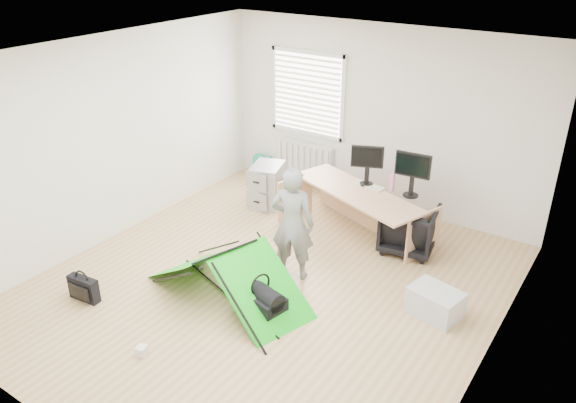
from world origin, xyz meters
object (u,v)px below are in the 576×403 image
Objects in this scene: monitor_right at (412,180)px; thermos at (392,182)px; monitor_left at (367,171)px; person at (293,224)px; storage_crate at (435,302)px; filing_cabinet at (268,185)px; kite at (227,274)px; desk at (355,214)px; laptop_bag at (84,289)px; office_chair at (409,229)px; duffel_bag at (261,302)px.

thermos is at bearing 171.99° from monitor_right.
monitor_left is 0.30× the size of person.
storage_crate is at bearing -48.91° from thermos.
monitor_right is 1.90× the size of thermos.
filing_cabinet is 2.45m from kite.
person is at bearing -119.26° from monitor_left.
desk is 0.61m from monitor_left.
monitor_left is at bearing 55.04° from laptop_bag.
person is (1.40, -1.43, 0.38)m from filing_cabinet.
thermos is 0.35× the size of office_chair.
kite is (1.04, -2.22, -0.03)m from filing_cabinet.
thermos is 0.44× the size of storage_crate.
laptop_bag is (-2.51, -3.32, -0.76)m from monitor_right.
duffel_bag is (-0.04, -2.11, -0.21)m from desk.
thermos is at bearing -127.20° from person.
monitor_right is 0.33× the size of person.
monitor_left reaches higher than office_chair.
laptop_bag is (-3.42, -1.98, -0.01)m from storage_crate.
kite is (-1.29, -2.16, -0.01)m from office_chair.
person is 2.50m from laptop_bag.
kite is (-1.18, -2.36, -0.60)m from monitor_right.
laptop_bag is at bearing -131.73° from monitor_right.
office_chair reaches higher than laptop_bag.
monitor_right is (0.65, -0.00, 0.01)m from monitor_left.
monitor_left is at bearing 139.16° from storage_crate.
laptop_bag is (-2.23, -3.33, -0.66)m from thermos.
desk is 4.28× the size of monitor_right.
desk is at bearing 145.50° from storage_crate.
office_chair is 2.51m from kite.
desk is at bearing -143.41° from thermos.
filing_cabinet is 2.30m from monitor_right.
person is at bearing 113.02° from duffel_bag.
person is 0.73× the size of kite.
thermos is 0.64× the size of laptop_bag.
laptop_bag is at bearing -101.57° from desk.
kite is at bearing -84.47° from desk.
monitor_left reaches higher than storage_crate.
monitor_right is 0.79× the size of duffel_bag.
storage_crate is (1.56, -1.34, -0.73)m from monitor_left.
monitor_left is 0.63× the size of office_chair.
thermos is (0.37, 0.01, -0.09)m from monitor_left.
person reaches higher than desk.
monitor_right is at bearing 124.10° from storage_crate.
desk is 1.36m from person.
person is 2.59× the size of storage_crate.
storage_crate is at bearing -14.80° from desk.
monitor_right is 1.21× the size of laptop_bag.
person is at bearing -64.07° from filing_cabinet.
storage_crate is (1.56, -1.07, -0.18)m from desk.
person reaches higher than office_chair.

